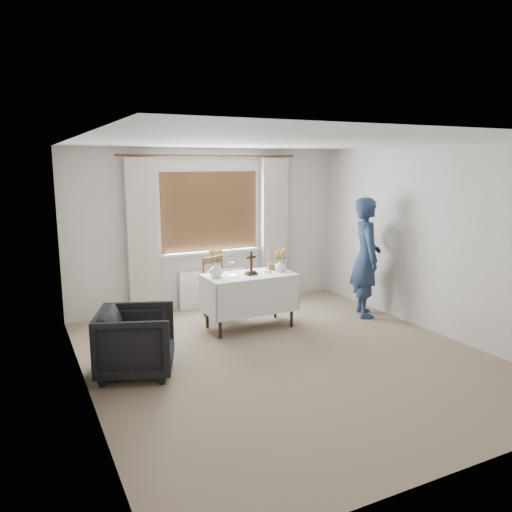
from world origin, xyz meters
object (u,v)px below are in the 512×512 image
at_px(wooden_cross, 251,263).
at_px(person, 366,257).
at_px(flower_vase_left, 216,270).
at_px(armchair, 136,341).
at_px(flower_vase_right, 281,266).
at_px(wooden_chair, 221,287).
at_px(altar_table, 249,301).

bearing_deg(wooden_cross, person, -14.25).
distance_m(person, flower_vase_left, 2.29).
height_order(armchair, flower_vase_right, flower_vase_right).
bearing_deg(person, wooden_chair, 88.92).
height_order(wooden_chair, flower_vase_right, flower_vase_right).
xyz_separation_m(wooden_chair, person, (1.97, -0.90, 0.44)).
relative_size(wooden_chair, person, 0.50).
distance_m(altar_table, armchair, 1.97).
bearing_deg(armchair, wooden_cross, -45.13).
distance_m(wooden_chair, person, 2.21).
distance_m(altar_table, flower_vase_left, 0.67).
height_order(wooden_cross, flower_vase_left, wooden_cross).
bearing_deg(armchair, flower_vase_left, -34.95).
distance_m(armchair, flower_vase_right, 2.44).
relative_size(wooden_chair, flower_vase_left, 4.56).
relative_size(person, flower_vase_left, 9.05).
distance_m(person, flower_vase_right, 1.35).
xyz_separation_m(wooden_chair, armchair, (-1.61, -1.51, -0.08)).
height_order(wooden_cross, flower_vase_right, wooden_cross).
xyz_separation_m(altar_table, flower_vase_left, (-0.47, 0.06, 0.48)).
bearing_deg(flower_vase_right, wooden_chair, 132.79).
height_order(person, wooden_cross, person).
bearing_deg(altar_table, armchair, -154.12).
xyz_separation_m(armchair, person, (3.58, 0.61, 0.52)).
bearing_deg(wooden_chair, flower_vase_right, -65.09).
distance_m(wooden_chair, flower_vase_left, 0.79).
distance_m(armchair, wooden_cross, 2.04).
bearing_deg(wooden_cross, flower_vase_right, -7.82).
bearing_deg(person, flower_vase_left, 105.94).
bearing_deg(altar_table, wooden_cross, -66.45).
bearing_deg(flower_vase_left, armchair, -144.91).
xyz_separation_m(wooden_cross, flower_vase_left, (-0.48, 0.09, -0.06)).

